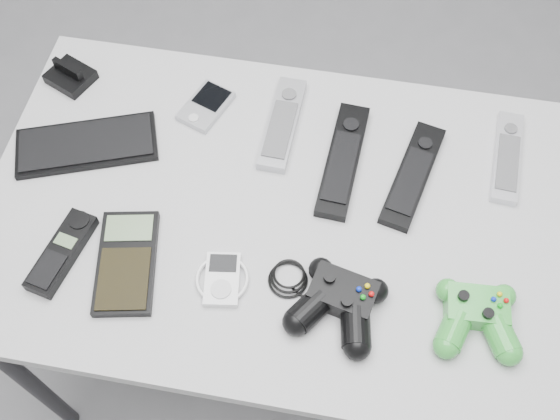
% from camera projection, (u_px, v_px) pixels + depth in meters
% --- Properties ---
extents(floor, '(3.50, 3.50, 0.00)m').
position_uv_depth(floor, '(309.00, 359.00, 1.74)').
color(floor, slate).
rests_on(floor, ground).
extents(desk, '(1.05, 0.68, 0.70)m').
position_uv_depth(desk, '(277.00, 227.00, 1.21)').
color(desk, '#A0A0A2').
rests_on(desk, floor).
extents(pda_keyboard, '(0.28, 0.19, 0.02)m').
position_uv_depth(pda_keyboard, '(87.00, 144.00, 1.22)').
color(pda_keyboard, black).
rests_on(pda_keyboard, desk).
extents(dock_bracket, '(0.10, 0.10, 0.04)m').
position_uv_depth(dock_bracket, '(69.00, 73.00, 1.29)').
color(dock_bracket, black).
rests_on(dock_bracket, desk).
extents(pda, '(0.10, 0.13, 0.02)m').
position_uv_depth(pda, '(206.00, 106.00, 1.27)').
color(pda, '#A4A5AB').
rests_on(pda, desk).
extents(remote_silver_a, '(0.06, 0.22, 0.02)m').
position_uv_depth(remote_silver_a, '(282.00, 123.00, 1.24)').
color(remote_silver_a, '#A4A5AB').
rests_on(remote_silver_a, desk).
extents(remote_black_a, '(0.07, 0.25, 0.03)m').
position_uv_depth(remote_black_a, '(343.00, 159.00, 1.20)').
color(remote_black_a, black).
rests_on(remote_black_a, desk).
extents(remote_black_b, '(0.11, 0.24, 0.02)m').
position_uv_depth(remote_black_b, '(413.00, 175.00, 1.19)').
color(remote_black_b, black).
rests_on(remote_black_b, desk).
extents(remote_silver_b, '(0.06, 0.20, 0.02)m').
position_uv_depth(remote_silver_b, '(507.00, 157.00, 1.21)').
color(remote_silver_b, silver).
rests_on(remote_silver_b, desk).
extents(cordless_handset, '(0.08, 0.17, 0.02)m').
position_uv_depth(cordless_handset, '(62.00, 252.00, 1.10)').
color(cordless_handset, black).
rests_on(cordless_handset, desk).
extents(calculator, '(0.13, 0.20, 0.02)m').
position_uv_depth(calculator, '(126.00, 262.00, 1.10)').
color(calculator, black).
rests_on(calculator, desk).
extents(mp3_player, '(0.10, 0.11, 0.02)m').
position_uv_depth(mp3_player, '(222.00, 279.00, 1.08)').
color(mp3_player, silver).
rests_on(mp3_player, desk).
extents(controller_black, '(0.28, 0.21, 0.05)m').
position_uv_depth(controller_black, '(339.00, 301.00, 1.05)').
color(controller_black, black).
rests_on(controller_black, desk).
extents(controller_green, '(0.15, 0.16, 0.05)m').
position_uv_depth(controller_green, '(477.00, 315.00, 1.04)').
color(controller_green, '#248528').
rests_on(controller_green, desk).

